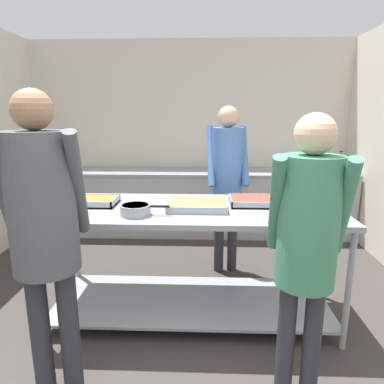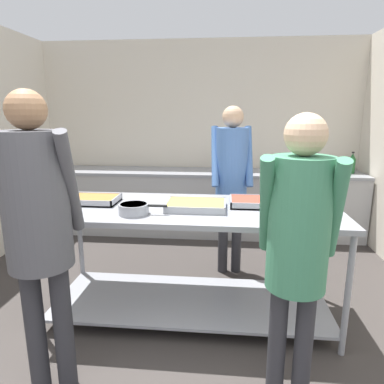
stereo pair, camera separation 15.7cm
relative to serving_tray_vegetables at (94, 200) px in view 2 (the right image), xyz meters
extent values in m
cube|color=beige|center=(0.68, 2.35, 0.36)|extent=(4.59, 0.06, 2.65)
cube|color=#A8A8A8|center=(0.68, 1.98, -0.54)|extent=(4.43, 0.62, 0.84)
cube|color=gray|center=(0.68, 1.98, -0.10)|extent=(4.43, 0.65, 0.04)
cube|color=black|center=(0.57, 1.98, -0.09)|extent=(0.49, 0.39, 0.02)
cube|color=gray|center=(0.81, -0.06, -0.05)|extent=(2.32, 0.89, 0.04)
cube|color=gray|center=(0.81, -0.06, -0.84)|extent=(2.24, 0.81, 0.02)
cylinder|color=gray|center=(-0.30, -0.45, -0.51)|extent=(0.04, 0.04, 0.90)
cylinder|color=gray|center=(1.92, -0.45, -0.51)|extent=(0.04, 0.04, 0.90)
cylinder|color=gray|center=(-0.30, 0.34, -0.51)|extent=(0.04, 0.04, 0.90)
cylinder|color=gray|center=(1.92, 0.34, -0.51)|extent=(0.04, 0.04, 0.90)
cube|color=gray|center=(0.00, 0.00, -0.02)|extent=(0.38, 0.28, 0.01)
cube|color=#9E6B33|center=(0.00, 0.00, 0.01)|extent=(0.36, 0.26, 0.04)
cube|color=gray|center=(0.00, -0.13, 0.00)|extent=(0.38, 0.01, 0.05)
cube|color=gray|center=(0.00, 0.13, 0.00)|extent=(0.38, 0.01, 0.05)
cube|color=gray|center=(-0.19, 0.00, 0.00)|extent=(0.01, 0.28, 0.05)
cube|color=gray|center=(0.19, 0.00, 0.00)|extent=(0.01, 0.28, 0.05)
cylinder|color=gray|center=(0.41, -0.28, 0.01)|extent=(0.22, 0.22, 0.08)
cylinder|color=#B7472D|center=(0.41, -0.28, 0.05)|extent=(0.19, 0.19, 0.01)
cylinder|color=black|center=(0.59, -0.28, 0.04)|extent=(0.14, 0.02, 0.02)
cube|color=gray|center=(0.85, -0.10, -0.02)|extent=(0.46, 0.33, 0.01)
cube|color=gold|center=(0.85, -0.10, 0.01)|extent=(0.43, 0.31, 0.04)
cube|color=gray|center=(0.85, -0.26, 0.00)|extent=(0.46, 0.01, 0.05)
cube|color=gray|center=(0.85, 0.06, 0.00)|extent=(0.46, 0.01, 0.05)
cube|color=gray|center=(0.63, -0.10, 0.00)|extent=(0.01, 0.33, 0.05)
cube|color=gray|center=(1.07, -0.10, 0.00)|extent=(0.01, 0.33, 0.05)
cube|color=gray|center=(1.33, 0.05, -0.02)|extent=(0.43, 0.30, 0.01)
cube|color=#B23D2D|center=(1.33, 0.05, 0.01)|extent=(0.40, 0.28, 0.04)
cube|color=gray|center=(1.33, -0.10, 0.00)|extent=(0.43, 0.01, 0.05)
cube|color=gray|center=(1.33, 0.20, 0.00)|extent=(0.43, 0.01, 0.05)
cube|color=gray|center=(1.12, 0.05, 0.00)|extent=(0.01, 0.30, 0.05)
cube|color=gray|center=(1.53, 0.05, 0.00)|extent=(0.01, 0.30, 0.05)
cylinder|color=white|center=(1.69, -0.18, -0.02)|extent=(0.23, 0.23, 0.01)
cylinder|color=white|center=(1.69, -0.18, -0.01)|extent=(0.23, 0.23, 0.01)
cylinder|color=white|center=(1.69, -0.18, 0.00)|extent=(0.22, 0.22, 0.01)
cylinder|color=white|center=(1.69, -0.18, 0.02)|extent=(0.22, 0.22, 0.01)
cylinder|color=white|center=(1.69, -0.18, 0.03)|extent=(0.22, 0.22, 0.01)
cylinder|color=white|center=(1.69, -0.18, 0.04)|extent=(0.22, 0.22, 0.01)
cylinder|color=#2D2D33|center=(1.38, -0.92, -0.58)|extent=(0.10, 0.10, 0.76)
cylinder|color=#2D2D33|center=(1.52, -0.94, -0.58)|extent=(0.10, 0.10, 0.76)
cylinder|color=#3D7F5B|center=(1.29, -0.90, 0.23)|extent=(0.12, 0.32, 0.57)
cylinder|color=#3D7F5B|center=(1.62, -0.96, 0.23)|extent=(0.12, 0.32, 0.57)
cylinder|color=#3D7F5B|center=(1.45, -0.93, 0.15)|extent=(0.31, 0.31, 0.70)
sphere|color=tan|center=(1.45, -0.93, 0.60)|extent=(0.21, 0.21, 0.21)
cylinder|color=#2D2D33|center=(-0.03, -0.95, -0.55)|extent=(0.11, 0.11, 0.82)
cylinder|color=#2D2D33|center=(0.12, -0.92, -0.55)|extent=(0.11, 0.11, 0.82)
cylinder|color=#4C4C51|center=(0.23, -0.89, 0.32)|extent=(0.15, 0.34, 0.61)
cylinder|color=#4C4C51|center=(0.05, -0.93, 0.24)|extent=(0.35, 0.35, 0.76)
sphere|color=#8C6647|center=(0.05, -0.93, 0.72)|extent=(0.21, 0.21, 0.21)
cylinder|color=#2D2D33|center=(1.21, 0.78, -0.57)|extent=(0.10, 0.10, 0.79)
cylinder|color=#2D2D33|center=(1.06, 0.77, -0.57)|extent=(0.10, 0.10, 0.79)
cylinder|color=#4770B2|center=(1.30, 0.79, 0.28)|extent=(0.10, 0.33, 0.59)
cylinder|color=#4770B2|center=(0.97, 0.76, 0.28)|extent=(0.10, 0.33, 0.59)
cylinder|color=#4770B2|center=(1.13, 0.78, 0.19)|extent=(0.32, 0.32, 0.73)
sphere|color=tan|center=(1.13, 0.78, 0.66)|extent=(0.21, 0.21, 0.21)
cylinder|color=#23602D|center=(2.73, 2.00, 0.02)|extent=(0.08, 0.08, 0.19)
cone|color=#23602D|center=(2.73, 2.00, 0.15)|extent=(0.08, 0.08, 0.07)
cylinder|color=black|center=(2.73, 2.00, 0.19)|extent=(0.04, 0.04, 0.02)
camera|label=1|loc=(0.91, -2.65, 0.70)|focal=32.00mm
camera|label=2|loc=(1.07, -2.64, 0.70)|focal=32.00mm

